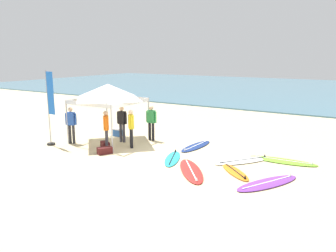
{
  "coord_description": "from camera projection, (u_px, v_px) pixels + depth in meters",
  "views": [
    {
      "loc": [
        7.51,
        -10.76,
        4.04
      ],
      "look_at": [
        0.15,
        1.21,
        1.0
      ],
      "focal_mm": 34.97,
      "sensor_mm": 36.0,
      "label": 1
    }
  ],
  "objects": [
    {
      "name": "gear_bag_by_pole",
      "position": [
        105.0,
        145.0,
        14.55
      ],
      "size": [
        0.67,
        0.61,
        0.28
      ],
      "primitive_type": "cube",
      "rotation": [
        0.0,
        0.0,
        2.52
      ],
      "color": "#4C1919",
      "rests_on": "ground"
    },
    {
      "name": "surfboard_red",
      "position": [
        191.0,
        171.0,
        11.61
      ],
      "size": [
        2.13,
        2.47,
        0.19
      ],
      "color": "red",
      "rests_on": "ground"
    },
    {
      "name": "surfboard_navy",
      "position": [
        196.0,
        146.0,
        14.74
      ],
      "size": [
        0.76,
        2.33,
        0.19
      ],
      "color": "navy",
      "rests_on": "ground"
    },
    {
      "name": "cooler_box",
      "position": [
        118.0,
        132.0,
        16.71
      ],
      "size": [
        0.5,
        0.36,
        0.39
      ],
      "color": "#2D60B7",
      "rests_on": "ground"
    },
    {
      "name": "surfboard_lime",
      "position": [
        283.0,
        161.0,
        12.68
      ],
      "size": [
        2.56,
        0.83,
        0.19
      ],
      "color": "#7AD12D",
      "rests_on": "ground"
    },
    {
      "name": "person_yellow",
      "position": [
        131.0,
        126.0,
        14.44
      ],
      "size": [
        0.41,
        0.42,
        1.71
      ],
      "color": "black",
      "rests_on": "ground"
    },
    {
      "name": "ground_plane",
      "position": [
        150.0,
        154.0,
        13.66
      ],
      "size": [
        80.0,
        80.0,
        0.0
      ],
      "primitive_type": "plane",
      "color": "beige"
    },
    {
      "name": "person_green",
      "position": [
        151.0,
        120.0,
        15.68
      ],
      "size": [
        0.55,
        0.26,
        1.71
      ],
      "color": "black",
      "rests_on": "ground"
    },
    {
      "name": "banner_flag",
      "position": [
        50.0,
        111.0,
        14.71
      ],
      "size": [
        0.6,
        0.36,
        3.4
      ],
      "color": "#99999E",
      "rests_on": "ground"
    },
    {
      "name": "surfboard_white",
      "position": [
        243.0,
        161.0,
        12.72
      ],
      "size": [
        2.02,
        2.37,
        0.19
      ],
      "color": "white",
      "rests_on": "ground"
    },
    {
      "name": "person_orange",
      "position": [
        106.0,
        127.0,
        14.2
      ],
      "size": [
        0.4,
        0.44,
        1.71
      ],
      "color": "#383842",
      "rests_on": "ground"
    },
    {
      "name": "sea",
      "position": [
        296.0,
        89.0,
        39.3
      ],
      "size": [
        80.0,
        36.0,
        0.1
      ],
      "primitive_type": "cube",
      "color": "teal",
      "rests_on": "ground"
    },
    {
      "name": "canopy_tent",
      "position": [
        108.0,
        92.0,
        15.23
      ],
      "size": [
        2.82,
        2.82,
        2.75
      ],
      "color": "#B7B7BC",
      "rests_on": "ground"
    },
    {
      "name": "person_blue",
      "position": [
        71.0,
        123.0,
        15.15
      ],
      "size": [
        0.51,
        0.35,
        1.71
      ],
      "color": "#2D2D33",
      "rests_on": "ground"
    },
    {
      "name": "surfboard_purple",
      "position": [
        268.0,
        183.0,
        10.48
      ],
      "size": [
        1.82,
        2.57,
        0.19
      ],
      "color": "purple",
      "rests_on": "ground"
    },
    {
      "name": "gear_bag_near_tent",
      "position": [
        105.0,
        151.0,
        13.69
      ],
      "size": [
        0.56,
        0.68,
        0.28
      ],
      "primitive_type": "cube",
      "rotation": [
        0.0,
        0.0,
        1.08
      ],
      "color": "#4C1919",
      "rests_on": "ground"
    },
    {
      "name": "surfboard_orange",
      "position": [
        235.0,
        172.0,
        11.48
      ],
      "size": [
        1.65,
        1.63,
        0.19
      ],
      "color": "orange",
      "rests_on": "ground"
    },
    {
      "name": "surfboard_cyan",
      "position": [
        173.0,
        158.0,
        13.0
      ],
      "size": [
        1.27,
        2.08,
        0.19
      ],
      "color": "#23B2CC",
      "rests_on": "ground"
    },
    {
      "name": "person_black",
      "position": [
        122.0,
        122.0,
        15.39
      ],
      "size": [
        0.55,
        0.24,
        1.71
      ],
      "color": "#383842",
      "rests_on": "ground"
    }
  ]
}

